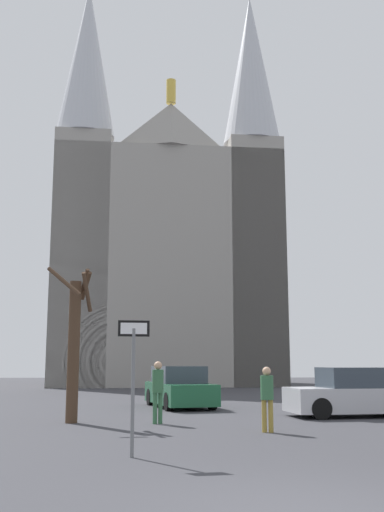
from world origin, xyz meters
name	(u,v)px	position (x,y,z in m)	size (l,w,h in m)	color
cathedral	(166,251)	(-1.84, 39.01, 10.14)	(17.25, 13.66, 30.79)	gray
one_way_arrow_sign	(133,370)	(-2.29, 4.18, 1.56)	(0.59, 0.12, 2.46)	slate
bare_tree	(74,343)	(-4.35, 10.53, 2.23)	(1.31, 1.31, 4.41)	#473323
parked_car_near_green	(179,388)	(-1.20, 16.36, 0.72)	(2.78, 4.70, 1.54)	#1E5B38
parked_car_far_silver	(355,394)	(4.26, 12.21, 0.71)	(4.29, 2.31, 1.53)	#B7B7BC
pedestrian_walking	(267,393)	(0.80, 8.01, 0.95)	(0.32, 0.32, 1.58)	olive
pedestrian_standing	(158,386)	(-1.93, 10.20, 1.04)	(0.32, 0.32, 1.71)	#33663F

